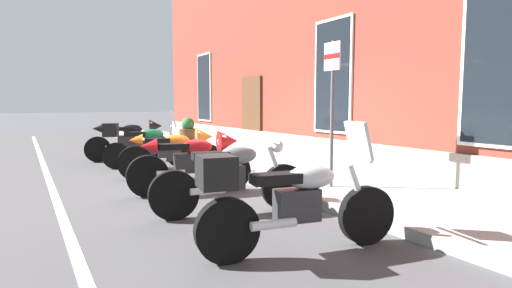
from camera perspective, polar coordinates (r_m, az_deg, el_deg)
The scene contains 11 objects.
ground_plane at distance 8.07m, azimuth -2.85°, elevation -5.00°, with size 140.00×140.00×0.00m, color #424244.
sidewalk at distance 8.67m, azimuth 4.39°, elevation -3.79°, with size 28.02×2.45×0.14m, color gray.
lane_stripe at distance 7.24m, azimuth -26.23°, elevation -6.79°, with size 28.02×0.12×0.01m, color silver.
motorcycle_black_sport at distance 11.18m, azimuth -16.99°, elevation 0.74°, with size 0.69×2.16×1.08m.
motorcycle_green_touring at distance 9.78m, azimuth -15.56°, elevation -0.04°, with size 0.95×1.97×1.34m.
motorcycle_orange_sport at distance 8.31m, azimuth -11.17°, elevation -0.95°, with size 0.74×2.06×1.00m.
motorcycle_red_sport at distance 6.84m, azimuth -8.50°, elevation -2.20°, with size 0.64×2.06×1.04m.
motorcycle_grey_naked at distance 5.50m, azimuth -3.28°, elevation -4.84°, with size 0.67×2.17×0.99m.
motorcycle_silver_touring at distance 4.05m, azimuth 4.84°, elevation -7.83°, with size 0.76×2.15×1.31m.
parking_sign at distance 6.67m, azimuth 10.59°, elevation 7.04°, with size 0.36×0.07×2.35m.
barrel_planter at distance 12.65m, azimuth -9.47°, elevation 1.29°, with size 0.58×0.58×0.93m.
Camera 1 is at (7.07, -3.60, 1.49)m, focal length 28.61 mm.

